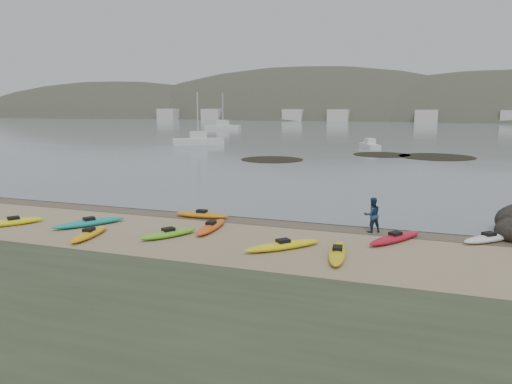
% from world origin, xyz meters
% --- Properties ---
extents(ground, '(600.00, 600.00, 0.00)m').
position_xyz_m(ground, '(0.00, 0.00, 0.00)').
color(ground, tan).
rests_on(ground, ground).
extents(wet_sand, '(60.00, 60.00, 0.00)m').
position_xyz_m(wet_sand, '(0.00, -0.30, 0.00)').
color(wet_sand, brown).
rests_on(wet_sand, ground).
extents(water, '(1200.00, 1200.00, 0.00)m').
position_xyz_m(water, '(0.00, 300.00, 0.01)').
color(water, slate).
rests_on(water, ground).
extents(kayaks, '(25.50, 8.31, 0.34)m').
position_xyz_m(kayaks, '(-0.31, -3.86, 0.17)').
color(kayaks, white).
rests_on(kayaks, ground).
extents(person_east, '(1.07, 1.01, 1.75)m').
position_xyz_m(person_east, '(6.34, -0.80, 0.87)').
color(person_east, navy).
rests_on(person_east, ground).
extents(kelp_mats, '(25.14, 16.94, 0.04)m').
position_xyz_m(kelp_mats, '(2.80, 34.20, 0.03)').
color(kelp_mats, black).
rests_on(kelp_mats, water).
extents(moored_boats, '(94.17, 69.63, 1.18)m').
position_xyz_m(moored_boats, '(-0.94, 74.04, 0.53)').
color(moored_boats, silver).
rests_on(moored_boats, ground).
extents(far_town, '(199.00, 5.00, 4.00)m').
position_xyz_m(far_town, '(6.00, 145.00, 2.00)').
color(far_town, beige).
rests_on(far_town, ground).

